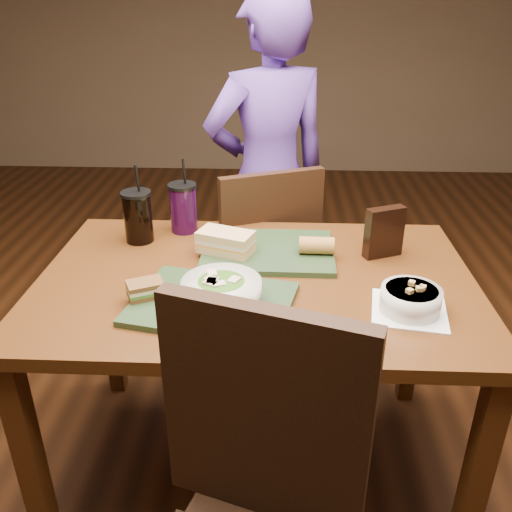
# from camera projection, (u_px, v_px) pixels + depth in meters

# --- Properties ---
(ground) EXTENTS (6.00, 6.00, 0.00)m
(ground) POSITION_uv_depth(u_px,v_px,m) (256.00, 460.00, 1.95)
(ground) COLOR #381C0B
(ground) RESTS_ON ground
(dining_table) EXTENTS (1.30, 0.85, 0.75)m
(dining_table) POSITION_uv_depth(u_px,v_px,m) (256.00, 303.00, 1.66)
(dining_table) COLOR #4C290F
(dining_table) RESTS_ON ground
(chair_far) EXTENTS (0.53, 0.54, 0.93)m
(chair_far) POSITION_uv_depth(u_px,v_px,m) (272.00, 262.00, 2.22)
(chair_far) COLOR black
(chair_far) RESTS_ON ground
(diner) EXTENTS (0.67, 0.57, 1.56)m
(diner) POSITION_uv_depth(u_px,v_px,m) (268.00, 179.00, 2.36)
(diner) COLOR #55338D
(diner) RESTS_ON ground
(tray_near) EXTENTS (0.48, 0.40, 0.02)m
(tray_near) POSITION_uv_depth(u_px,v_px,m) (212.00, 304.00, 1.46)
(tray_near) COLOR #23381D
(tray_near) RESTS_ON dining_table
(tray_far) EXTENTS (0.42, 0.32, 0.02)m
(tray_far) POSITION_uv_depth(u_px,v_px,m) (268.00, 251.00, 1.76)
(tray_far) COLOR #23381D
(tray_far) RESTS_ON dining_table
(salad_bowl) EXTENTS (0.21, 0.21, 0.07)m
(salad_bowl) POSITION_uv_depth(u_px,v_px,m) (221.00, 290.00, 1.44)
(salad_bowl) COLOR silver
(salad_bowl) RESTS_ON tray_near
(soup_bowl) EXTENTS (0.22, 0.22, 0.08)m
(soup_bowl) POSITION_uv_depth(u_px,v_px,m) (411.00, 299.00, 1.43)
(soup_bowl) COLOR white
(soup_bowl) RESTS_ON dining_table
(sandwich_near) EXTENTS (0.11, 0.10, 0.04)m
(sandwich_near) POSITION_uv_depth(u_px,v_px,m) (145.00, 289.00, 1.47)
(sandwich_near) COLOR #593819
(sandwich_near) RESTS_ON tray_near
(sandwich_far) EXTENTS (0.19, 0.15, 0.07)m
(sandwich_far) POSITION_uv_depth(u_px,v_px,m) (226.00, 242.00, 1.72)
(sandwich_far) COLOR tan
(sandwich_far) RESTS_ON tray_far
(baguette_near) EXTENTS (0.12, 0.11, 0.05)m
(baguette_near) POSITION_uv_depth(u_px,v_px,m) (256.00, 323.00, 1.31)
(baguette_near) COLOR #AD7533
(baguette_near) RESTS_ON tray_near
(baguette_far) EXTENTS (0.11, 0.06, 0.05)m
(baguette_far) POSITION_uv_depth(u_px,v_px,m) (316.00, 245.00, 1.71)
(baguette_far) COLOR #AD7533
(baguette_far) RESTS_ON tray_far
(cup_cola) EXTENTS (0.10, 0.10, 0.27)m
(cup_cola) POSITION_uv_depth(u_px,v_px,m) (138.00, 216.00, 1.81)
(cup_cola) COLOR black
(cup_cola) RESTS_ON dining_table
(cup_berry) EXTENTS (0.10, 0.10, 0.27)m
(cup_berry) POSITION_uv_depth(u_px,v_px,m) (183.00, 207.00, 1.89)
(cup_berry) COLOR black
(cup_berry) RESTS_ON dining_table
(chip_bag) EXTENTS (0.13, 0.09, 0.16)m
(chip_bag) POSITION_uv_depth(u_px,v_px,m) (384.00, 232.00, 1.71)
(chip_bag) COLOR black
(chip_bag) RESTS_ON dining_table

